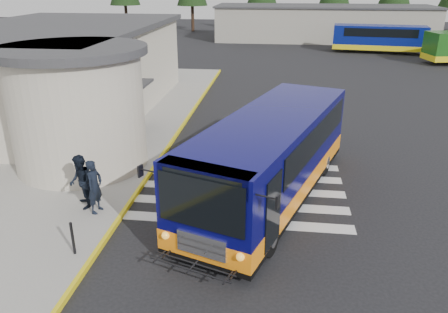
# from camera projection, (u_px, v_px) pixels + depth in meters

# --- Properties ---
(ground) EXTENTS (140.00, 140.00, 0.00)m
(ground) POSITION_uv_depth(u_px,v_px,m) (251.00, 181.00, 17.02)
(ground) COLOR black
(ground) RESTS_ON ground
(sidewalk) EXTENTS (10.00, 34.00, 0.15)m
(sidewalk) POSITION_uv_depth(u_px,v_px,m) (76.00, 135.00, 21.71)
(sidewalk) COLOR gray
(sidewalk) RESTS_ON ground
(curb_strip) EXTENTS (0.12, 34.00, 0.16)m
(curb_strip) POSITION_uv_depth(u_px,v_px,m) (173.00, 139.00, 21.13)
(curb_strip) COLOR yellow
(curb_strip) RESTS_ON ground
(station_building) EXTENTS (12.70, 18.70, 4.80)m
(station_building) POSITION_uv_depth(u_px,v_px,m) (61.00, 73.00, 23.64)
(station_building) COLOR #B6AF9A
(station_building) RESTS_ON ground
(crosswalk) EXTENTS (8.00, 5.35, 0.01)m
(crosswalk) POSITION_uv_depth(u_px,v_px,m) (236.00, 189.00, 16.34)
(crosswalk) COLOR silver
(crosswalk) RESTS_ON ground
(depot_building) EXTENTS (26.40, 8.40, 4.20)m
(depot_building) POSITION_uv_depth(u_px,v_px,m) (323.00, 23.00, 54.07)
(depot_building) COLOR gray
(depot_building) RESTS_ON ground
(transit_bus) EXTENTS (6.38, 10.99, 3.03)m
(transit_bus) POSITION_uv_depth(u_px,v_px,m) (270.00, 161.00, 15.15)
(transit_bus) COLOR #07064F
(transit_bus) RESTS_ON ground
(pedestrian_a) EXTENTS (0.55, 0.73, 1.82)m
(pedestrian_a) POSITION_uv_depth(u_px,v_px,m) (95.00, 187.00, 14.14)
(pedestrian_a) COLOR black
(pedestrian_a) RESTS_ON sidewalk
(pedestrian_b) EXTENTS (1.06, 1.13, 1.85)m
(pedestrian_b) POSITION_uv_depth(u_px,v_px,m) (81.00, 182.00, 14.42)
(pedestrian_b) COLOR black
(pedestrian_b) RESTS_ON sidewalk
(bollard) EXTENTS (0.08, 0.08, 0.99)m
(bollard) POSITION_uv_depth(u_px,v_px,m) (73.00, 238.00, 12.08)
(bollard) COLOR black
(bollard) RESTS_ON sidewalk
(far_bus_a) EXTENTS (9.53, 3.75, 2.39)m
(far_bus_a) POSITION_uv_depth(u_px,v_px,m) (379.00, 37.00, 45.39)
(far_bus_a) COLOR navy
(far_bus_a) RESTS_ON ground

